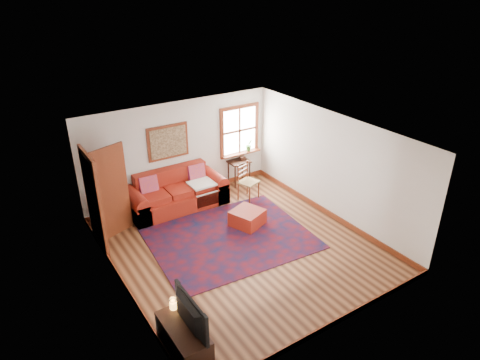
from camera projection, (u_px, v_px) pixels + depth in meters
ground at (240, 246)px, 9.04m from camera, size 5.50×5.50×0.00m
room_envelope at (239, 175)px, 8.33m from camera, size 5.04×5.54×2.52m
window at (241, 135)px, 11.38m from camera, size 1.18×0.20×1.38m
doorway at (104, 195)px, 8.84m from camera, size 0.89×1.08×2.14m
framed_artwork at (168, 142)px, 10.27m from camera, size 1.05×0.07×0.85m
persian_rug at (230, 238)px, 9.31m from camera, size 3.54×2.92×0.02m
red_leather_sofa at (177, 195)px, 10.45m from camera, size 2.39×0.99×0.94m
red_ottoman at (247, 218)px, 9.73m from camera, size 0.83×0.83×0.37m
side_table at (239, 165)px, 11.50m from camera, size 0.56×0.42×0.68m
ladder_back_chair at (247, 180)px, 10.76m from camera, size 0.56×0.55×0.95m
media_cabinet at (184, 341)px, 6.34m from camera, size 0.46×1.03×0.57m
television at (185, 315)px, 6.05m from camera, size 0.12×0.95×0.55m
candle_hurricane at (173, 304)px, 6.52m from camera, size 0.12×0.12×0.18m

